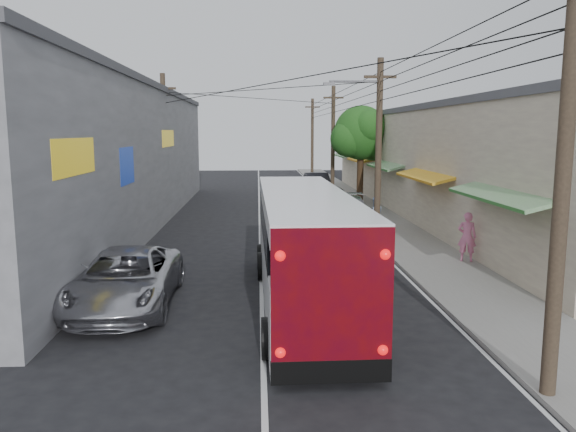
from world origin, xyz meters
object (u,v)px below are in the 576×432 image
Objects in this scene: parked_suv at (348,213)px; pedestrian_far at (375,215)px; coach_bus at (304,246)px; parked_car_mid at (333,198)px; parked_car_far at (317,183)px; pedestrian_near at (467,237)px; jeepney at (126,279)px.

pedestrian_far reaches higher than parked_suv.
coach_bus is 6.43× the size of pedestrian_far.
pedestrian_far is (0.80, -8.70, 0.22)m from parked_car_mid.
parked_car_far is at bearing -94.96° from pedestrian_far.
parked_car_mid is 14.91m from pedestrian_near.
coach_bus reaches higher than pedestrian_far.
parked_suv is 2.18m from pedestrian_far.
parked_car_mid is at bearing -92.71° from parked_car_far.
coach_bus is at bearing -105.10° from parked_car_mid.
coach_bus is at bearing -99.52° from parked_car_far.
coach_bus is 2.24× the size of parked_car_far.
pedestrian_far is (4.20, 10.30, -0.67)m from coach_bus.
parked_car_mid is 2.59× the size of pedestrian_far.
parked_suv is 3.23× the size of pedestrian_far.
pedestrian_near is at bearing 102.98° from pedestrian_far.
coach_bus reaches higher than parked_car_mid.
pedestrian_far is at bearing 47.61° from jeepney.
coach_bus is 7.79m from pedestrian_near.
pedestrian_far is (-2.20, 5.90, -0.05)m from pedestrian_near.
jeepney is 1.14× the size of parked_car_far.
pedestrian_far reaches higher than parked_car_mid.
pedestrian_far reaches higher than parked_car_far.
pedestrian_near reaches higher than parked_car_mid.
jeepney is at bearing -109.10° from parked_car_far.
pedestrian_near is (11.40, 4.49, 0.25)m from jeepney.
jeepney is (-5.00, -0.09, -0.87)m from coach_bus.
pedestrian_near is 6.29m from pedestrian_far.
coach_bus is 6.07× the size of pedestrian_near.
pedestrian_far is (9.20, 10.39, 0.19)m from jeepney.
jeepney reaches higher than parked_car_mid.
parked_suv is at bearing -93.24° from parked_car_far.
parked_car_far is 24.26m from pedestrian_near.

